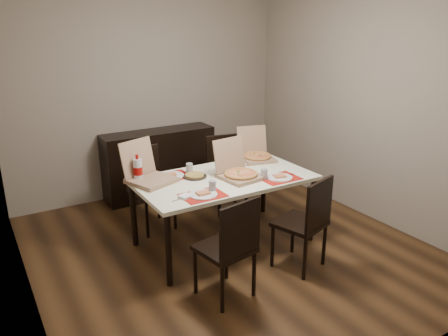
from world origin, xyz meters
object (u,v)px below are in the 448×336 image
Objects in this scene: chair_far_left at (149,184)px; dip_bowl at (231,170)px; soda_bottle at (138,170)px; chair_near_right at (307,220)px; sideboard at (159,163)px; chair_near_left at (230,245)px; pizza_box_center at (239,172)px; chair_far_right at (225,169)px; dining_table at (224,183)px.

chair_far_left is 9.11× the size of dip_bowl.
chair_near_right is at bearing -44.85° from soda_bottle.
chair_far_left is (-0.92, 1.65, 0.00)m from chair_near_right.
sideboard is 1.57m from soda_bottle.
dip_bowl is (-0.23, 0.97, 0.25)m from chair_near_right.
chair_near_left reaches higher than sideboard.
chair_near_right reaches higher than dip_bowl.
pizza_box_center is (0.15, -1.74, 0.36)m from sideboard.
chair_near_left is at bearing -120.12° from chair_far_right.
pizza_box_center is 1.69× the size of soda_bottle.
chair_near_left is 1.03m from pizza_box_center.
chair_near_right and chair_far_left have the same top height.
soda_bottle reaches higher than chair_near_left.
chair_near_left and chair_far_right have the same top height.
chair_far_left is at bearing 122.94° from dining_table.
pizza_box_center is 0.23m from dip_bowl.
chair_far_left is (-0.05, 1.69, 0.00)m from chair_near_left.
chair_near_right is at bearing -76.45° from dip_bowl.
chair_near_left is at bearing -88.44° from chair_far_left.
chair_far_right is (0.98, 1.69, 0.00)m from chair_near_left.
dining_table is 1.94× the size of chair_near_right.
chair_far_left is at bearing 179.79° from chair_far_right.
chair_near_right is 1.03m from dip_bowl.
soda_bottle reaches higher than chair_near_right.
pizza_box_center is at bearing -25.55° from soda_bottle.
chair_near_right is (0.87, 0.04, 0.00)m from chair_near_left.
chair_far_right is (0.53, -0.85, 0.06)m from sideboard.
chair_near_right is at bearing -64.72° from dining_table.
pizza_box_center is (0.64, -0.90, 0.30)m from chair_far_left.
chair_near_left is at bearing -118.17° from dining_table.
pizza_box_center is (-0.28, 0.75, 0.30)m from chair_near_right.
sideboard is at bearing 80.03° from chair_near_left.
sideboard is 1.66m from dining_table.
chair_far_right reaches higher than sideboard.
pizza_box_center is at bearing 110.30° from chair_near_right.
chair_near_right reaches higher than dining_table.
soda_bottle is at bearing 154.45° from pizza_box_center.
dining_table is 1.02m from chair_near_left.
chair_near_left is at bearing -75.34° from soda_bottle.
dining_table is at bearing -122.19° from chair_far_right.
dip_bowl is (0.19, -1.52, 0.31)m from sideboard.
chair_near_right is 3.35× the size of soda_bottle.
dip_bowl is (0.68, -0.67, 0.25)m from chair_far_left.
chair_near_right is 1.88m from chair_far_left.
chair_far_right is 9.11× the size of dip_bowl.
chair_near_left is 1.23m from dip_bowl.
chair_far_left is 1.99× the size of pizza_box_center.
chair_far_right is at bearing 57.81° from dining_table.
soda_bottle is (-0.28, -0.46, 0.36)m from chair_far_left.
chair_near_right is at bearing -60.84° from chair_far_left.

